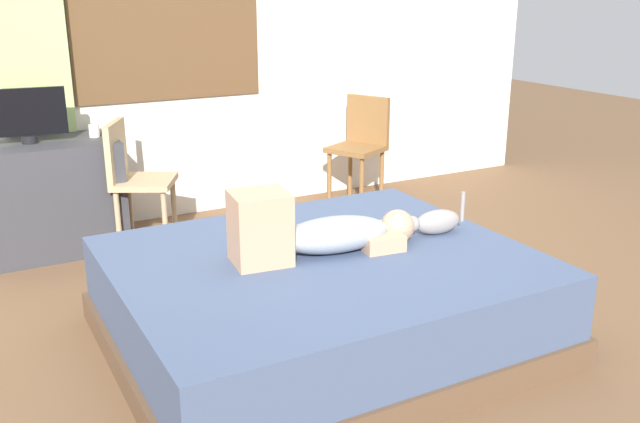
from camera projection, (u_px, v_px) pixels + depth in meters
ground_plane at (340, 333)px, 3.60m from camera, size 16.00×16.00×0.00m
back_wall_with_window at (181, 21)px, 5.11m from camera, size 6.40×0.14×2.90m
bed at (321, 299)px, 3.46m from camera, size 1.99×1.68×0.46m
person_lying at (317, 232)px, 3.37m from camera, size 0.94×0.36×0.34m
cat at (435, 222)px, 3.65m from camera, size 0.36×0.13×0.21m
desk at (49, 197)px, 4.62m from camera, size 0.90×0.56×0.74m
tv_monitor at (26, 115)px, 4.41m from camera, size 0.48×0.10×0.35m
cup at (94, 131)px, 4.64m from camera, size 0.07×0.07×0.08m
chair_by_desk at (133, 175)px, 4.63m from camera, size 0.51×0.51×0.86m
chair_spare at (361, 142)px, 5.61m from camera, size 0.51×0.51×0.86m
curtain_left at (33, 56)px, 4.60m from camera, size 0.44×0.06×2.51m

